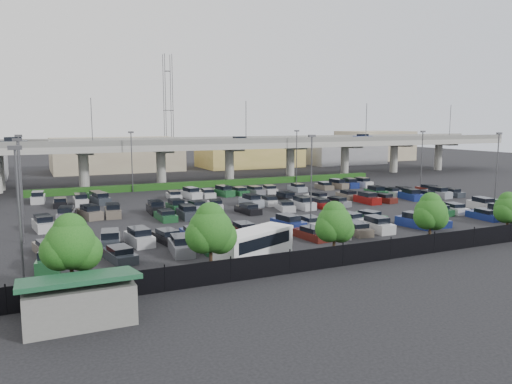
% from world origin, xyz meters
% --- Properties ---
extents(ground, '(280.00, 280.00, 0.00)m').
position_xyz_m(ground, '(0.00, 0.00, 0.00)').
color(ground, black).
extents(overpass, '(150.00, 13.00, 15.80)m').
position_xyz_m(overpass, '(-0.25, 31.99, 6.97)').
color(overpass, gray).
rests_on(overpass, ground).
extents(hedge, '(66.00, 1.60, 1.10)m').
position_xyz_m(hedge, '(0.00, 25.00, 0.55)').
color(hedge, '#173C11').
rests_on(hedge, ground).
extents(fence, '(70.00, 0.10, 2.00)m').
position_xyz_m(fence, '(-0.05, -28.00, 0.90)').
color(fence, black).
rests_on(fence, ground).
extents(tree_row, '(65.07, 3.66, 5.94)m').
position_xyz_m(tree_row, '(0.70, -26.53, 3.52)').
color(tree_row, '#332316').
rests_on(tree_row, ground).
extents(shelter, '(6.80, 4.59, 3.15)m').
position_xyz_m(shelter, '(-30.00, -31.00, 1.39)').
color(shelter, slate).
rests_on(shelter, ground).
extents(shuttle_bus, '(8.26, 5.65, 2.52)m').
position_xyz_m(shuttle_bus, '(-14.67, -22.71, 1.37)').
color(shuttle_bus, white).
rests_on(shuttle_bus, ground).
extents(parked_cars, '(63.10, 41.63, 1.67)m').
position_xyz_m(parked_cars, '(-1.67, -3.23, 0.63)').
color(parked_cars, '#1C5029').
rests_on(parked_cars, ground).
extents(light_poles, '(66.90, 48.38, 10.30)m').
position_xyz_m(light_poles, '(-4.13, 2.00, 6.24)').
color(light_poles, '#444448').
rests_on(light_poles, ground).
extents(distant_buildings, '(138.00, 24.00, 9.00)m').
position_xyz_m(distant_buildings, '(12.38, 61.81, 3.74)').
color(distant_buildings, gray).
rests_on(distant_buildings, ground).
extents(comm_tower, '(2.40, 2.40, 30.00)m').
position_xyz_m(comm_tower, '(4.00, 74.00, 15.61)').
color(comm_tower, '#444448').
rests_on(comm_tower, ground).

